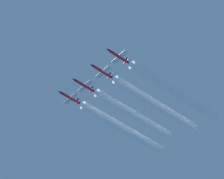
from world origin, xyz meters
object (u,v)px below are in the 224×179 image
object	(u,v)px
jet_far_left	(118,56)
jet_inner_left	(102,71)
jet_inner_right	(69,97)
jet_center	(84,85)

from	to	relation	value
jet_far_left	jet_inner_left	distance (m)	11.95
jet_far_left	jet_inner_right	world-z (taller)	jet_inner_right
jet_inner_right	jet_far_left	bearing A→B (deg)	-179.75
jet_far_left	jet_center	bearing A→B (deg)	0.43
jet_inner_left	jet_center	size ratio (longest dim) A/B	1.00
jet_center	jet_inner_left	bearing A→B (deg)	-176.91
jet_center	jet_inner_right	size ratio (longest dim) A/B	1.00
jet_inner_left	jet_inner_right	size ratio (longest dim) A/B	1.00
jet_inner_right	jet_inner_left	bearing A→B (deg)	-178.44
jet_center	jet_inner_right	world-z (taller)	jet_inner_right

